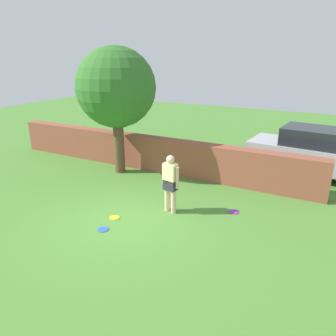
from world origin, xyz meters
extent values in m
plane|color=#4C8433|center=(0.00, 0.00, 0.00)|extent=(40.00, 40.00, 0.00)
cube|color=brown|center=(-1.50, 3.78, 0.62)|extent=(12.27, 0.50, 1.25)
cylinder|color=brown|center=(-2.28, 3.01, 1.14)|extent=(0.37, 0.37, 2.28)
sphere|color=#337028|center=(-2.28, 3.01, 3.03)|extent=(2.72, 2.72, 2.72)
cylinder|color=beige|center=(0.73, 1.05, 0.42)|extent=(0.14, 0.14, 0.85)
cylinder|color=beige|center=(0.95, 1.01, 0.42)|extent=(0.14, 0.14, 0.85)
cube|color=#2D2D38|center=(0.84, 1.03, 0.80)|extent=(0.39, 0.28, 0.28)
cube|color=beige|center=(0.84, 1.03, 1.12)|extent=(0.39, 0.28, 0.55)
sphere|color=beige|center=(0.84, 1.03, 1.51)|extent=(0.22, 0.22, 0.22)
cylinder|color=beige|center=(0.62, 1.07, 1.05)|extent=(0.09, 0.09, 0.58)
cylinder|color=beige|center=(1.06, 0.99, 1.05)|extent=(0.09, 0.09, 0.58)
cube|color=#B7B7BC|center=(3.88, 5.87, 0.72)|extent=(4.34, 2.10, 0.80)
cube|color=#1E2328|center=(3.88, 5.87, 1.42)|extent=(2.14, 1.69, 0.60)
cylinder|color=black|center=(2.44, 5.16, 0.32)|extent=(0.66, 0.28, 0.64)
cylinder|color=black|center=(2.61, 6.85, 0.32)|extent=(0.66, 0.28, 0.64)
cylinder|color=purple|center=(2.39, 1.82, 0.01)|extent=(0.27, 0.27, 0.02)
cylinder|color=yellow|center=(-0.30, 0.01, 0.01)|extent=(0.27, 0.27, 0.02)
cylinder|color=blue|center=(-0.18, -0.61, 0.01)|extent=(0.27, 0.27, 0.02)
camera|label=1|loc=(4.51, -6.00, 4.08)|focal=34.32mm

